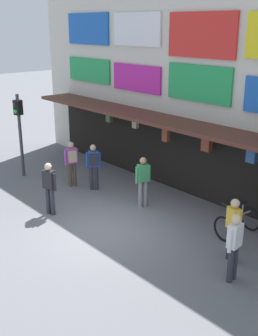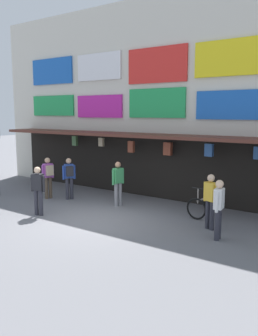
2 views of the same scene
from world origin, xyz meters
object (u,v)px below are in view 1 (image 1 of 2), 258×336
(pedestrian_in_purple, at_px, (49,186))
(pedestrian_in_white, at_px, (234,244))
(pedestrian_in_yellow, at_px, (94,164))
(pedestrian_in_green, at_px, (143,179))
(pedestrian_in_black, at_px, (233,227))
(bicycle_parked, at_px, (237,223))
(pedestrian_in_blue, at_px, (72,161))
(traffic_light_near, at_px, (19,122))

(pedestrian_in_purple, distance_m, pedestrian_in_white, 6.02)
(pedestrian_in_yellow, height_order, pedestrian_in_purple, same)
(pedestrian_in_green, bearing_deg, pedestrian_in_black, -8.79)
(pedestrian_in_white, height_order, pedestrian_in_black, same)
(bicycle_parked, distance_m, pedestrian_in_white, 2.34)
(pedestrian_in_green, bearing_deg, pedestrian_in_blue, -167.10)
(traffic_light_near, xyz_separation_m, pedestrian_in_yellow, (3.04, 1.19, -1.16))
(pedestrian_in_black, bearing_deg, traffic_light_near, -174.26)
(traffic_light_near, distance_m, pedestrian_in_white, 9.73)
(pedestrian_in_blue, height_order, pedestrian_in_yellow, same)
(pedestrian_in_blue, xyz_separation_m, pedestrian_in_white, (7.43, -0.60, -0.04))
(pedestrian_in_blue, distance_m, pedestrian_in_green, 3.11)
(traffic_light_near, distance_m, pedestrian_in_green, 5.59)
(pedestrian_in_blue, xyz_separation_m, pedestrian_in_purple, (1.55, -1.87, -0.04))
(pedestrian_in_blue, bearing_deg, pedestrian_in_green, 12.90)
(bicycle_parked, bearing_deg, pedestrian_in_blue, -168.01)
(traffic_light_near, bearing_deg, pedestrian_in_yellow, 21.42)
(pedestrian_in_purple, relative_size, pedestrian_in_black, 1.00)
(bicycle_parked, relative_size, pedestrian_in_white, 0.73)
(pedestrian_in_purple, xyz_separation_m, pedestrian_in_black, (5.36, 1.96, 0.00))
(pedestrian_in_white, xyz_separation_m, pedestrian_in_black, (-0.52, 0.70, 0.00))
(pedestrian_in_black, bearing_deg, pedestrian_in_green, 171.21)
(bicycle_parked, relative_size, pedestrian_in_yellow, 0.73)
(pedestrian_in_yellow, xyz_separation_m, pedestrian_in_white, (6.62, -0.97, -0.04))
(bicycle_parked, bearing_deg, traffic_light_near, -165.74)
(pedestrian_in_green, height_order, pedestrian_in_black, same)
(pedestrian_in_blue, height_order, pedestrian_in_purple, same)
(pedestrian_in_yellow, relative_size, pedestrian_in_white, 1.00)
(traffic_light_near, bearing_deg, pedestrian_in_blue, 20.34)
(pedestrian_in_white, bearing_deg, bicycle_parked, 122.18)
(bicycle_parked, distance_m, pedestrian_in_yellow, 5.52)
(pedestrian_in_blue, bearing_deg, pedestrian_in_purple, -50.25)
(pedestrian_in_blue, xyz_separation_m, pedestrian_in_black, (6.91, 0.09, -0.04))
(traffic_light_near, distance_m, pedestrian_in_black, 9.26)
(pedestrian_in_green, bearing_deg, pedestrian_in_white, -16.38)
(traffic_light_near, relative_size, bicycle_parked, 2.60)
(traffic_light_near, bearing_deg, pedestrian_in_purple, -15.43)
(bicycle_parked, xyz_separation_m, pedestrian_in_green, (-3.20, -0.63, 0.55))
(pedestrian_in_green, distance_m, pedestrian_in_purple, 2.95)
(traffic_light_near, height_order, pedestrian_in_purple, traffic_light_near)
(pedestrian_in_yellow, distance_m, pedestrian_in_white, 6.69)
(traffic_light_near, distance_m, pedestrian_in_yellow, 3.46)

